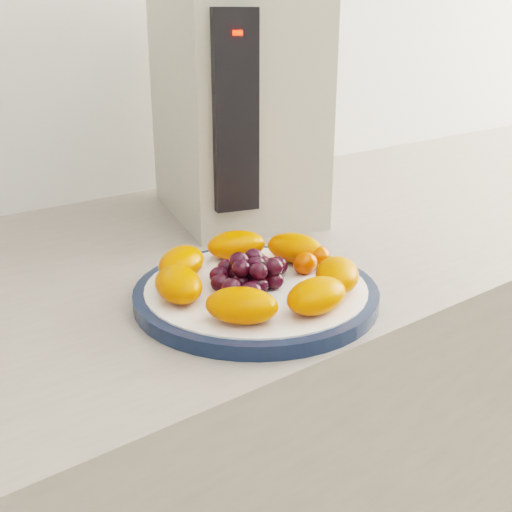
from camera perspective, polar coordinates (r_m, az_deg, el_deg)
plate_rim at (r=0.67m, az=0.00°, el=-3.41°), size 0.25×0.25×0.01m
plate_face at (r=0.67m, az=0.00°, el=-3.33°), size 0.23×0.23×0.02m
appliance_body at (r=0.94m, az=-1.87°, el=13.51°), size 0.25×0.30×0.32m
appliance_panel at (r=0.80m, az=-1.85°, el=12.54°), size 0.06×0.03×0.24m
appliance_led at (r=0.78m, az=-1.67°, el=19.22°), size 0.01×0.01×0.01m
fruit_plate at (r=0.66m, az=0.04°, el=-1.40°), size 0.22×0.22×0.03m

